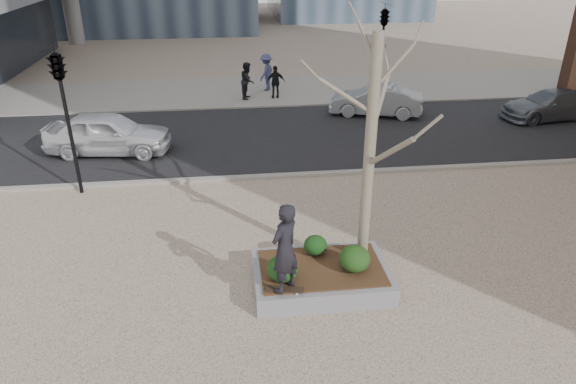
{
  "coord_description": "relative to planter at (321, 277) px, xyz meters",
  "views": [
    {
      "loc": [
        -0.88,
        -9.34,
        6.97
      ],
      "look_at": [
        0.5,
        2.0,
        1.4
      ],
      "focal_mm": 32.0,
      "sensor_mm": 36.0,
      "label": 1
    }
  ],
  "objects": [
    {
      "name": "traffic_light_near",
      "position": [
        -6.5,
        5.6,
        2.02
      ],
      "size": [
        0.6,
        2.48,
        4.5
      ],
      "primitive_type": null,
      "color": "black",
      "rests_on": "ground"
    },
    {
      "name": "car_silver",
      "position": [
        4.66,
        12.18,
        0.46
      ],
      "size": [
        4.26,
        2.55,
        1.32
      ],
      "primitive_type": "imported",
      "rotation": [
        0.0,
        0.0,
        4.41
      ],
      "color": "gray",
      "rests_on": "street"
    },
    {
      "name": "car_third",
      "position": [
        12.04,
        10.75,
        0.42
      ],
      "size": [
        4.46,
        2.2,
        1.25
      ],
      "primitive_type": "imported",
      "rotation": [
        0.0,
        0.0,
        4.82
      ],
      "color": "slate",
      "rests_on": "street"
    },
    {
      "name": "sycamore_tree",
      "position": [
        1.0,
        0.3,
        3.56
      ],
      "size": [
        2.8,
        2.8,
        6.6
      ],
      "primitive_type": null,
      "color": "gray",
      "rests_on": "planter_mulch"
    },
    {
      "name": "shrub_left",
      "position": [
        -0.9,
        -0.37,
        0.55
      ],
      "size": [
        0.67,
        0.67,
        0.57
      ],
      "primitive_type": "ellipsoid",
      "color": "black",
      "rests_on": "planter_mulch"
    },
    {
      "name": "shrub_right",
      "position": [
        0.69,
        -0.2,
        0.56
      ],
      "size": [
        0.68,
        0.68,
        0.58
      ],
      "primitive_type": "ellipsoid",
      "color": "#1A3611",
      "rests_on": "planter_mulch"
    },
    {
      "name": "far_sidewalk",
      "position": [
        -1.0,
        17.0,
        -0.21
      ],
      "size": [
        60.0,
        6.0,
        0.02
      ],
      "primitive_type": "cube",
      "color": "gray",
      "rests_on": "ground"
    },
    {
      "name": "traffic_light_far",
      "position": [
        5.5,
        14.6,
        2.02
      ],
      "size": [
        0.6,
        2.48,
        4.5
      ],
      "primitive_type": null,
      "color": "black",
      "rests_on": "ground"
    },
    {
      "name": "ground",
      "position": [
        -1.0,
        0.0,
        -0.23
      ],
      "size": [
        120.0,
        120.0,
        0.0
      ],
      "primitive_type": "plane",
      "color": "#C1A88E",
      "rests_on": "ground"
    },
    {
      "name": "street",
      "position": [
        -1.0,
        10.0,
        -0.21
      ],
      "size": [
        60.0,
        8.0,
        0.02
      ],
      "primitive_type": "cube",
      "color": "black",
      "rests_on": "ground"
    },
    {
      "name": "planter",
      "position": [
        0.0,
        0.0,
        0.0
      ],
      "size": [
        3.0,
        2.0,
        0.45
      ],
      "primitive_type": "cube",
      "color": "gray",
      "rests_on": "ground"
    },
    {
      "name": "skateboarder",
      "position": [
        -0.9,
        -0.75,
        1.28
      ],
      "size": [
        0.84,
        0.83,
        1.96
      ],
      "primitive_type": "imported",
      "rotation": [
        0.0,
        0.0,
        3.92
      ],
      "color": "black",
      "rests_on": "skateboard"
    },
    {
      "name": "shrub_middle",
      "position": [
        -0.04,
        0.55,
        0.49
      ],
      "size": [
        0.54,
        0.54,
        0.46
      ],
      "primitive_type": "ellipsoid",
      "color": "#153611",
      "rests_on": "planter_mulch"
    },
    {
      "name": "skateboard",
      "position": [
        -0.9,
        -0.75,
        0.26
      ],
      "size": [
        0.8,
        0.35,
        0.08
      ],
      "primitive_type": null,
      "rotation": [
        0.0,
        0.0,
        -0.2
      ],
      "color": "black",
      "rests_on": "planter"
    },
    {
      "name": "pedestrian_b",
      "position": [
        0.2,
        17.01,
        0.73
      ],
      "size": [
        1.19,
        1.39,
        1.86
      ],
      "primitive_type": "imported",
      "rotation": [
        0.0,
        0.0,
        4.2
      ],
      "color": "#3C436C",
      "rests_on": "far_sidewalk"
    },
    {
      "name": "pedestrian_c",
      "position": [
        0.53,
        15.51,
        0.59
      ],
      "size": [
        0.95,
        0.45,
        1.58
      ],
      "primitive_type": "imported",
      "rotation": [
        0.0,
        0.0,
        3.21
      ],
      "color": "black",
      "rests_on": "far_sidewalk"
    },
    {
      "name": "pedestrian_a",
      "position": [
        -0.84,
        15.57,
        0.68
      ],
      "size": [
        0.86,
        1.0,
        1.77
      ],
      "primitive_type": "imported",
      "rotation": [
        0.0,
        0.0,
        1.32
      ],
      "color": "black",
      "rests_on": "far_sidewalk"
    },
    {
      "name": "planter_mulch",
      "position": [
        0.0,
        0.0,
        0.25
      ],
      "size": [
        2.7,
        1.7,
        0.04
      ],
      "primitive_type": "cube",
      "color": "#382314",
      "rests_on": "planter"
    },
    {
      "name": "police_car",
      "position": [
        -6.21,
        8.88,
        0.55
      ],
      "size": [
        4.61,
        2.32,
        1.51
      ],
      "primitive_type": "imported",
      "rotation": [
        0.0,
        0.0,
        1.45
      ],
      "color": "silver",
      "rests_on": "street"
    }
  ]
}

